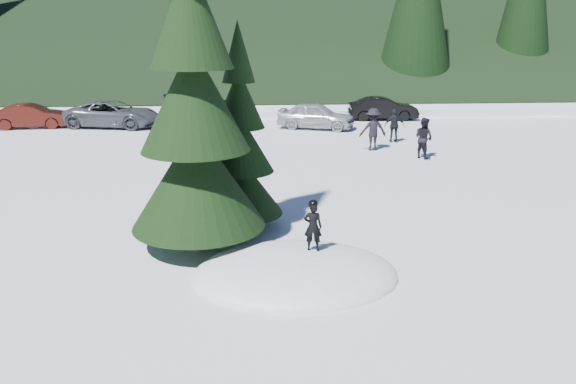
{
  "coord_description": "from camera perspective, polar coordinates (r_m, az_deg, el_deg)",
  "views": [
    {
      "loc": [
        -0.9,
        -11.14,
        5.14
      ],
      "look_at": [
        0.01,
        2.71,
        1.1
      ],
      "focal_mm": 35.0,
      "sensor_mm": 36.0,
      "label": 1
    }
  ],
  "objects": [
    {
      "name": "car_4",
      "position": [
        30.16,
        2.85,
        7.74
      ],
      "size": [
        4.41,
        2.95,
        1.39
      ],
      "primitive_type": "imported",
      "rotation": [
        0.0,
        0.0,
        1.22
      ],
      "color": "#A0A4A9",
      "rests_on": "ground"
    },
    {
      "name": "car_1",
      "position": [
        33.35,
        -24.61,
        7.03
      ],
      "size": [
        4.08,
        1.86,
        1.3
      ],
      "primitive_type": "imported",
      "rotation": [
        0.0,
        0.0,
        1.7
      ],
      "color": "#3D110B",
      "rests_on": "ground"
    },
    {
      "name": "snow_mound",
      "position": [
        12.3,
        0.79,
        -8.47
      ],
      "size": [
        4.48,
        3.52,
        0.96
      ],
      "primitive_type": "ellipsoid",
      "color": "white",
      "rests_on": "ground"
    },
    {
      "name": "adult_0",
      "position": [
        23.77,
        13.61,
        5.36
      ],
      "size": [
        0.98,
        1.03,
        1.69
      ],
      "primitive_type": "imported",
      "rotation": [
        0.0,
        0.0,
        2.14
      ],
      "color": "black",
      "rests_on": "ground"
    },
    {
      "name": "spruce_tall",
      "position": [
        13.13,
        -9.5,
        8.04
      ],
      "size": [
        3.2,
        3.2,
        8.6
      ],
      "color": "black",
      "rests_on": "ground"
    },
    {
      "name": "car_5",
      "position": [
        33.67,
        9.62,
        8.37
      ],
      "size": [
        4.09,
        1.61,
        1.32
      ],
      "primitive_type": "imported",
      "rotation": [
        0.0,
        0.0,
        1.52
      ],
      "color": "black",
      "rests_on": "ground"
    },
    {
      "name": "car_2",
      "position": [
        32.11,
        -17.33,
        7.57
      ],
      "size": [
        5.47,
        3.38,
        1.41
      ],
      "primitive_type": "imported",
      "rotation": [
        0.0,
        0.0,
        1.36
      ],
      "color": "#4D5155",
      "rests_on": "ground"
    },
    {
      "name": "ground",
      "position": [
        12.3,
        0.79,
        -8.47
      ],
      "size": [
        200.0,
        200.0,
        0.0
      ],
      "primitive_type": "plane",
      "color": "white",
      "rests_on": "ground"
    },
    {
      "name": "adult_1",
      "position": [
        26.91,
        10.76,
        6.65
      ],
      "size": [
        0.96,
        0.48,
        1.58
      ],
      "primitive_type": "imported",
      "rotation": [
        0.0,
        0.0,
        3.04
      ],
      "color": "black",
      "rests_on": "ground"
    },
    {
      "name": "adult_2",
      "position": [
        24.94,
        8.62,
        6.31
      ],
      "size": [
        1.24,
        0.77,
        1.84
      ],
      "primitive_type": "imported",
      "rotation": [
        0.0,
        0.0,
        3.21
      ],
      "color": "black",
      "rests_on": "ground"
    },
    {
      "name": "spruce_short",
      "position": [
        14.66,
        -4.86,
        4.22
      ],
      "size": [
        2.2,
        2.2,
        5.37
      ],
      "color": "black",
      "rests_on": "ground"
    },
    {
      "name": "child_skier",
      "position": [
        12.2,
        2.56,
        -3.54
      ],
      "size": [
        0.43,
        0.33,
        1.08
      ],
      "primitive_type": "imported",
      "rotation": [
        0.0,
        0.0,
        2.95
      ],
      "color": "black",
      "rests_on": "snow_mound"
    },
    {
      "name": "car_3",
      "position": [
        34.01,
        -8.1,
        8.65
      ],
      "size": [
        5.43,
        2.94,
        1.49
      ],
      "primitive_type": "imported",
      "rotation": [
        0.0,
        0.0,
        1.74
      ],
      "color": "black",
      "rests_on": "ground"
    }
  ]
}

